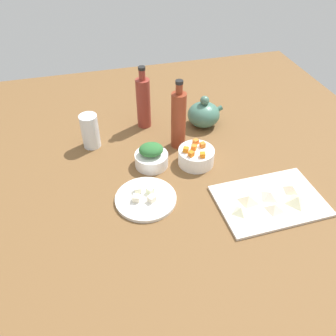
% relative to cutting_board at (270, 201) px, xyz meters
% --- Properties ---
extents(tabletop, '(1.90, 1.90, 0.03)m').
position_rel_cutting_board_xyz_m(tabletop, '(-0.30, 0.20, -0.02)').
color(tabletop, brown).
rests_on(tabletop, ground).
extents(cutting_board, '(0.35, 0.25, 0.01)m').
position_rel_cutting_board_xyz_m(cutting_board, '(0.00, 0.00, 0.00)').
color(cutting_board, silver).
rests_on(cutting_board, tabletop).
extents(plate_tofu, '(0.21, 0.21, 0.01)m').
position_rel_cutting_board_xyz_m(plate_tofu, '(-0.40, 0.11, 0.00)').
color(plate_tofu, white).
rests_on(plate_tofu, tabletop).
extents(bowl_greens, '(0.12, 0.12, 0.05)m').
position_rel_cutting_board_xyz_m(bowl_greens, '(-0.34, 0.29, 0.02)').
color(bowl_greens, white).
rests_on(bowl_greens, tabletop).
extents(bowl_carrots, '(0.13, 0.13, 0.06)m').
position_rel_cutting_board_xyz_m(bowl_carrots, '(-0.17, 0.26, 0.03)').
color(bowl_carrots, white).
rests_on(bowl_carrots, tabletop).
extents(teapot, '(0.15, 0.13, 0.14)m').
position_rel_cutting_board_xyz_m(teapot, '(-0.06, 0.49, 0.05)').
color(teapot, '#416F5D').
rests_on(teapot, tabletop).
extents(bottle_0, '(0.06, 0.06, 0.27)m').
position_rel_cutting_board_xyz_m(bottle_0, '(-0.31, 0.56, 0.11)').
color(bottle_0, maroon).
rests_on(bottle_0, tabletop).
extents(bottle_1, '(0.06, 0.06, 0.28)m').
position_rel_cutting_board_xyz_m(bottle_1, '(-0.21, 0.38, 0.12)').
color(bottle_1, maroon).
rests_on(bottle_1, tabletop).
extents(drinking_glass_0, '(0.07, 0.07, 0.14)m').
position_rel_cutting_board_xyz_m(drinking_glass_0, '(-0.54, 0.47, 0.06)').
color(drinking_glass_0, white).
rests_on(drinking_glass_0, tabletop).
extents(carrot_cube_0, '(0.03, 0.03, 0.02)m').
position_rel_cutting_board_xyz_m(carrot_cube_0, '(-0.18, 0.26, 0.06)').
color(carrot_cube_0, orange).
rests_on(carrot_cube_0, bowl_carrots).
extents(carrot_cube_1, '(0.02, 0.02, 0.02)m').
position_rel_cutting_board_xyz_m(carrot_cube_1, '(-0.15, 0.27, 0.06)').
color(carrot_cube_1, orange).
rests_on(carrot_cube_1, bowl_carrots).
extents(carrot_cube_2, '(0.02, 0.02, 0.02)m').
position_rel_cutting_board_xyz_m(carrot_cube_2, '(-0.17, 0.21, 0.06)').
color(carrot_cube_2, orange).
rests_on(carrot_cube_2, bowl_carrots).
extents(carrot_cube_3, '(0.02, 0.02, 0.02)m').
position_rel_cutting_board_xyz_m(carrot_cube_3, '(-0.20, 0.23, 0.06)').
color(carrot_cube_3, orange).
rests_on(carrot_cube_3, bowl_carrots).
extents(carrot_cube_4, '(0.02, 0.02, 0.02)m').
position_rel_cutting_board_xyz_m(carrot_cube_4, '(-0.21, 0.26, 0.06)').
color(carrot_cube_4, orange).
rests_on(carrot_cube_4, bowl_carrots).
extents(carrot_cube_5, '(0.02, 0.02, 0.02)m').
position_rel_cutting_board_xyz_m(carrot_cube_5, '(-0.16, 0.30, 0.06)').
color(carrot_cube_5, orange).
rests_on(carrot_cube_5, bowl_carrots).
extents(chopped_greens_mound, '(0.10, 0.09, 0.04)m').
position_rel_cutting_board_xyz_m(chopped_greens_mound, '(-0.34, 0.29, 0.07)').
color(chopped_greens_mound, '#2E6B32').
rests_on(chopped_greens_mound, bowl_greens).
extents(tofu_cube_0, '(0.03, 0.03, 0.02)m').
position_rel_cutting_board_xyz_m(tofu_cube_0, '(-0.38, 0.09, 0.02)').
color(tofu_cube_0, '#F4E9CB').
rests_on(tofu_cube_0, plate_tofu).
extents(tofu_cube_1, '(0.03, 0.03, 0.02)m').
position_rel_cutting_board_xyz_m(tofu_cube_1, '(-0.38, 0.13, 0.02)').
color(tofu_cube_1, '#EBF2C9').
rests_on(tofu_cube_1, plate_tofu).
extents(tofu_cube_2, '(0.03, 0.03, 0.02)m').
position_rel_cutting_board_xyz_m(tofu_cube_2, '(-0.43, 0.11, 0.02)').
color(tofu_cube_2, '#F8EACA').
rests_on(tofu_cube_2, plate_tofu).
extents(tofu_cube_3, '(0.02, 0.02, 0.02)m').
position_rel_cutting_board_xyz_m(tofu_cube_3, '(-0.42, 0.15, 0.02)').
color(tofu_cube_3, white).
rests_on(tofu_cube_3, plate_tofu).
extents(dumpling_0, '(0.07, 0.07, 0.03)m').
position_rel_cutting_board_xyz_m(dumpling_0, '(0.08, -0.04, 0.02)').
color(dumpling_0, beige).
rests_on(dumpling_0, cutting_board).
extents(dumpling_1, '(0.07, 0.07, 0.02)m').
position_rel_cutting_board_xyz_m(dumpling_1, '(0.00, 0.01, 0.02)').
color(dumpling_1, beige).
rests_on(dumpling_1, cutting_board).
extents(dumpling_2, '(0.07, 0.07, 0.02)m').
position_rel_cutting_board_xyz_m(dumpling_2, '(-0.01, -0.04, 0.02)').
color(dumpling_2, beige).
rests_on(dumpling_2, cutting_board).
extents(dumpling_3, '(0.07, 0.07, 0.03)m').
position_rel_cutting_board_xyz_m(dumpling_3, '(-0.07, 0.01, 0.02)').
color(dumpling_3, beige).
rests_on(dumpling_3, cutting_board).
extents(dumpling_4, '(0.06, 0.06, 0.03)m').
position_rel_cutting_board_xyz_m(dumpling_4, '(0.09, 0.02, 0.02)').
color(dumpling_4, beige).
rests_on(dumpling_4, cutting_board).
extents(dumpling_5, '(0.05, 0.04, 0.02)m').
position_rel_cutting_board_xyz_m(dumpling_5, '(-0.12, -0.03, 0.02)').
color(dumpling_5, beige).
rests_on(dumpling_5, cutting_board).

